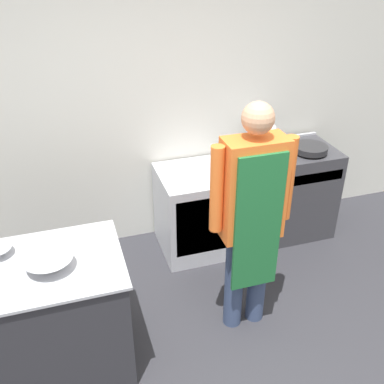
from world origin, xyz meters
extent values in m
cube|color=silver|center=(0.00, 2.18, 1.35)|extent=(8.00, 0.05, 2.70)
cube|color=#2D2D33|center=(-1.11, 0.77, 0.43)|extent=(0.98, 0.72, 0.86)
cube|color=#B2B5BC|center=(-1.11, 0.77, 0.87)|extent=(1.02, 0.75, 0.02)
cube|color=#38383D|center=(1.14, 1.81, 0.45)|extent=(0.97, 0.60, 0.90)
cube|color=#B2B5BC|center=(1.14, 1.52, 0.74)|extent=(0.89, 0.03, 0.10)
cube|color=#B2B5BC|center=(1.14, 2.09, 0.91)|extent=(0.97, 0.03, 0.02)
cube|color=silver|center=(0.26, 1.81, 0.40)|extent=(0.70, 0.66, 0.80)
cube|color=silver|center=(0.26, 1.49, 0.44)|extent=(0.59, 0.02, 0.56)
cylinder|color=#38476B|center=(0.21, 0.77, 0.41)|extent=(0.14, 0.14, 0.82)
cylinder|color=#38476B|center=(0.40, 0.77, 0.41)|extent=(0.14, 0.14, 0.82)
cube|color=orange|center=(0.30, 0.77, 1.19)|extent=(0.42, 0.22, 0.73)
cube|color=#1E6633|center=(0.30, 0.65, 0.97)|extent=(0.34, 0.02, 1.04)
cylinder|color=orange|center=(0.05, 0.77, 1.22)|extent=(0.09, 0.09, 0.62)
cylinder|color=orange|center=(0.56, 0.77, 1.22)|extent=(0.09, 0.09, 0.62)
sphere|color=tan|center=(0.30, 0.77, 1.69)|extent=(0.21, 0.21, 0.21)
cone|color=#B2B5BC|center=(-1.05, 0.72, 0.92)|extent=(0.30, 0.30, 0.08)
cylinder|color=#B2B5BC|center=(0.92, 1.91, 1.01)|extent=(0.28, 0.28, 0.19)
ellipsoid|color=#B2B5BC|center=(0.92, 1.91, 1.13)|extent=(0.27, 0.27, 0.05)
cylinder|color=#262628|center=(1.33, 1.70, 0.94)|extent=(0.32, 0.32, 0.05)
camera|label=1|loc=(-0.87, -1.60, 2.65)|focal=42.00mm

